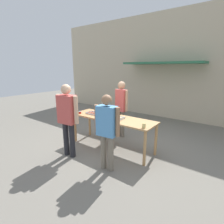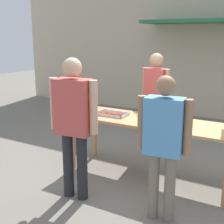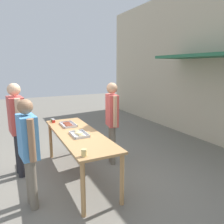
# 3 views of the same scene
# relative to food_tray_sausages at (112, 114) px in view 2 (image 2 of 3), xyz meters

# --- Properties ---
(ground_plane) EXTENTS (24.00, 24.00, 0.00)m
(ground_plane) POSITION_rel_food_tray_sausages_xyz_m (0.62, 0.03, -0.91)
(ground_plane) COLOR slate
(building_facade_back) EXTENTS (12.00, 1.11, 4.50)m
(building_facade_back) POSITION_rel_food_tray_sausages_xyz_m (0.62, 4.00, 1.35)
(building_facade_back) COLOR beige
(building_facade_back) RESTS_ON ground
(serving_table) EXTENTS (2.46, 0.76, 0.89)m
(serving_table) POSITION_rel_food_tray_sausages_xyz_m (0.62, 0.03, -0.12)
(serving_table) COLOR tan
(serving_table) RESTS_ON ground
(food_tray_sausages) EXTENTS (0.47, 0.28, 0.04)m
(food_tray_sausages) POSITION_rel_food_tray_sausages_xyz_m (0.00, 0.00, 0.00)
(food_tray_sausages) COLOR silver
(food_tray_sausages) RESTS_ON serving_table
(food_tray_buns) EXTENTS (0.43, 0.28, 0.06)m
(food_tray_buns) POSITION_rel_food_tray_sausages_xyz_m (0.76, -0.00, 0.01)
(food_tray_buns) COLOR silver
(food_tray_buns) RESTS_ON serving_table
(condiment_jar_mustard) EXTENTS (0.07, 0.07, 0.07)m
(condiment_jar_mustard) POSITION_rel_food_tray_sausages_xyz_m (-0.48, -0.24, 0.02)
(condiment_jar_mustard) COLOR #567A38
(condiment_jar_mustard) RESTS_ON serving_table
(condiment_jar_ketchup) EXTENTS (0.07, 0.07, 0.07)m
(condiment_jar_ketchup) POSITION_rel_food_tray_sausages_xyz_m (-0.37, -0.23, 0.02)
(condiment_jar_ketchup) COLOR #B22319
(condiment_jar_ketchup) RESTS_ON serving_table
(person_server_behind_table) EXTENTS (0.52, 0.26, 1.80)m
(person_server_behind_table) POSITION_rel_food_tray_sausages_xyz_m (0.35, 0.88, 0.20)
(person_server_behind_table) COLOR #756B5B
(person_server_behind_table) RESTS_ON ground
(person_customer_holding_hotdog) EXTENTS (0.67, 0.30, 1.84)m
(person_customer_holding_hotdog) POSITION_rel_food_tray_sausages_xyz_m (0.02, -1.00, 0.18)
(person_customer_holding_hotdog) COLOR #232328
(person_customer_holding_hotdog) RESTS_ON ground
(person_customer_with_cup) EXTENTS (0.60, 0.28, 1.69)m
(person_customer_with_cup) POSITION_rel_food_tray_sausages_xyz_m (1.19, -0.92, 0.10)
(person_customer_with_cup) COLOR #756B5B
(person_customer_with_cup) RESTS_ON ground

